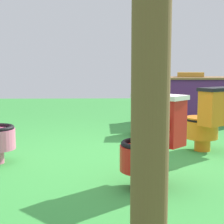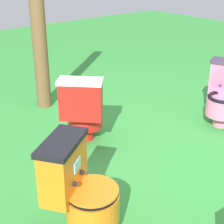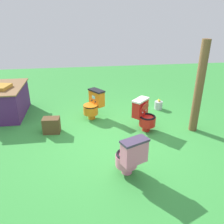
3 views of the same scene
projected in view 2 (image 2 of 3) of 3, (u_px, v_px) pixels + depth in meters
name	position (u px, v px, depth m)	size (l,w,h in m)	color
ground	(156.00, 158.00, 3.50)	(14.00, 14.00, 0.00)	green
toilet_orange	(80.00, 189.00, 2.43)	(0.61, 0.63, 0.73)	orange
toilet_red	(83.00, 109.00, 3.65)	(0.63, 0.63, 0.73)	red
wooden_post	(38.00, 28.00, 4.28)	(0.18, 0.18, 2.01)	brown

